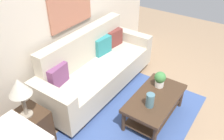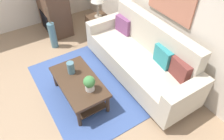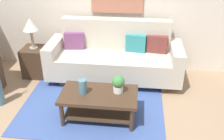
{
  "view_description": "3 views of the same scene",
  "coord_description": "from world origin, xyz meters",
  "px_view_note": "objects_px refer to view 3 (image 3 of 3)",
  "views": [
    {
      "loc": [
        -2.41,
        -0.7,
        2.74
      ],
      "look_at": [
        0.1,
        1.03,
        0.65
      ],
      "focal_mm": 37.62,
      "sensor_mm": 36.0,
      "label": 1
    },
    {
      "loc": [
        2.41,
        -0.51,
        2.86
      ],
      "look_at": [
        0.42,
        0.74,
        0.63
      ],
      "focal_mm": 33.7,
      "sensor_mm": 36.0,
      "label": 2
    },
    {
      "loc": [
        0.68,
        -2.74,
        2.46
      ],
      "look_at": [
        0.3,
        0.67,
        0.6
      ],
      "focal_mm": 41.05,
      "sensor_mm": 36.0,
      "label": 3
    }
  ],
  "objects_px": {
    "side_table": "(36,62)",
    "couch": "(114,58)",
    "tabletop_vase": "(83,87)",
    "throw_pillow_maroon": "(157,44)",
    "throw_pillow_plum": "(74,41)",
    "throw_pillow_teal": "(136,43)",
    "coffee_table": "(99,100)",
    "table_lamp": "(30,26)",
    "potted_plant_tabletop": "(118,83)"
  },
  "relations": [
    {
      "from": "couch",
      "to": "tabletop_vase",
      "type": "relative_size",
      "value": 11.29
    },
    {
      "from": "throw_pillow_teal",
      "to": "potted_plant_tabletop",
      "type": "distance_m",
      "value": 1.27
    },
    {
      "from": "side_table",
      "to": "couch",
      "type": "bearing_deg",
      "value": 1.39
    },
    {
      "from": "couch",
      "to": "potted_plant_tabletop",
      "type": "relative_size",
      "value": 9.14
    },
    {
      "from": "couch",
      "to": "throw_pillow_plum",
      "type": "xyz_separation_m",
      "value": [
        -0.76,
        0.12,
        0.25
      ]
    },
    {
      "from": "couch",
      "to": "table_lamp",
      "type": "height_order",
      "value": "table_lamp"
    },
    {
      "from": "throw_pillow_teal",
      "to": "coffee_table",
      "type": "height_order",
      "value": "throw_pillow_teal"
    },
    {
      "from": "potted_plant_tabletop",
      "to": "table_lamp",
      "type": "height_order",
      "value": "table_lamp"
    },
    {
      "from": "tabletop_vase",
      "to": "coffee_table",
      "type": "bearing_deg",
      "value": 3.31
    },
    {
      "from": "tabletop_vase",
      "to": "throw_pillow_maroon",
      "type": "bearing_deg",
      "value": 50.99
    },
    {
      "from": "throw_pillow_plum",
      "to": "side_table",
      "type": "height_order",
      "value": "throw_pillow_plum"
    },
    {
      "from": "coffee_table",
      "to": "tabletop_vase",
      "type": "xyz_separation_m",
      "value": [
        -0.23,
        -0.01,
        0.22
      ]
    },
    {
      "from": "throw_pillow_teal",
      "to": "side_table",
      "type": "relative_size",
      "value": 0.64
    },
    {
      "from": "throw_pillow_maroon",
      "to": "side_table",
      "type": "height_order",
      "value": "throw_pillow_maroon"
    },
    {
      "from": "throw_pillow_plum",
      "to": "side_table",
      "type": "distance_m",
      "value": 0.86
    },
    {
      "from": "throw_pillow_teal",
      "to": "coffee_table",
      "type": "bearing_deg",
      "value": -109.75
    },
    {
      "from": "throw_pillow_maroon",
      "to": "side_table",
      "type": "relative_size",
      "value": 0.64
    },
    {
      "from": "throw_pillow_maroon",
      "to": "potted_plant_tabletop",
      "type": "xyz_separation_m",
      "value": [
        -0.58,
        -1.25,
        -0.11
      ]
    },
    {
      "from": "side_table",
      "to": "table_lamp",
      "type": "bearing_deg",
      "value": 90.0
    },
    {
      "from": "coffee_table",
      "to": "table_lamp",
      "type": "height_order",
      "value": "table_lamp"
    },
    {
      "from": "coffee_table",
      "to": "tabletop_vase",
      "type": "relative_size",
      "value": 5.18
    },
    {
      "from": "side_table",
      "to": "table_lamp",
      "type": "xyz_separation_m",
      "value": [
        0.0,
        0.0,
        0.71
      ]
    },
    {
      "from": "throw_pillow_maroon",
      "to": "coffee_table",
      "type": "xyz_separation_m",
      "value": [
        -0.85,
        -1.32,
        -0.37
      ]
    },
    {
      "from": "throw_pillow_teal",
      "to": "throw_pillow_plum",
      "type": "bearing_deg",
      "value": 180.0
    },
    {
      "from": "couch",
      "to": "throw_pillow_plum",
      "type": "relative_size",
      "value": 6.65
    },
    {
      "from": "throw_pillow_teal",
      "to": "table_lamp",
      "type": "bearing_deg",
      "value": -175.1
    },
    {
      "from": "couch",
      "to": "throw_pillow_teal",
      "type": "relative_size",
      "value": 6.65
    },
    {
      "from": "couch",
      "to": "table_lamp",
      "type": "relative_size",
      "value": 4.2
    },
    {
      "from": "table_lamp",
      "to": "side_table",
      "type": "bearing_deg",
      "value": -90.0
    },
    {
      "from": "throw_pillow_plum",
      "to": "potted_plant_tabletop",
      "type": "xyz_separation_m",
      "value": [
        0.93,
        -1.25,
        -0.11
      ]
    },
    {
      "from": "couch",
      "to": "throw_pillow_maroon",
      "type": "relative_size",
      "value": 6.65
    },
    {
      "from": "throw_pillow_teal",
      "to": "side_table",
      "type": "bearing_deg",
      "value": -175.1
    },
    {
      "from": "coffee_table",
      "to": "throw_pillow_maroon",
      "type": "bearing_deg",
      "value": 57.14
    },
    {
      "from": "couch",
      "to": "throw_pillow_maroon",
      "type": "distance_m",
      "value": 0.81
    },
    {
      "from": "throw_pillow_plum",
      "to": "coffee_table",
      "type": "relative_size",
      "value": 0.33
    },
    {
      "from": "coffee_table",
      "to": "potted_plant_tabletop",
      "type": "bearing_deg",
      "value": 14.64
    },
    {
      "from": "throw_pillow_maroon",
      "to": "tabletop_vase",
      "type": "distance_m",
      "value": 1.72
    },
    {
      "from": "side_table",
      "to": "potted_plant_tabletop",
      "type": "bearing_deg",
      "value": -33.11
    },
    {
      "from": "side_table",
      "to": "table_lamp",
      "type": "distance_m",
      "value": 0.71
    },
    {
      "from": "throw_pillow_maroon",
      "to": "coffee_table",
      "type": "height_order",
      "value": "throw_pillow_maroon"
    },
    {
      "from": "potted_plant_tabletop",
      "to": "throw_pillow_plum",
      "type": "bearing_deg",
      "value": 126.68
    },
    {
      "from": "throw_pillow_maroon",
      "to": "coffee_table",
      "type": "distance_m",
      "value": 1.61
    },
    {
      "from": "throw_pillow_plum",
      "to": "potted_plant_tabletop",
      "type": "bearing_deg",
      "value": -53.32
    },
    {
      "from": "table_lamp",
      "to": "throw_pillow_plum",
      "type": "bearing_deg",
      "value": 12.28
    },
    {
      "from": "couch",
      "to": "throw_pillow_plum",
      "type": "bearing_deg",
      "value": 170.67
    },
    {
      "from": "couch",
      "to": "throw_pillow_teal",
      "type": "distance_m",
      "value": 0.47
    },
    {
      "from": "throw_pillow_teal",
      "to": "table_lamp",
      "type": "relative_size",
      "value": 0.63
    },
    {
      "from": "couch",
      "to": "potted_plant_tabletop",
      "type": "xyz_separation_m",
      "value": [
        0.17,
        -1.13,
        0.14
      ]
    },
    {
      "from": "couch",
      "to": "side_table",
      "type": "bearing_deg",
      "value": -178.61
    },
    {
      "from": "side_table",
      "to": "throw_pillow_plum",
      "type": "bearing_deg",
      "value": 12.28
    }
  ]
}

